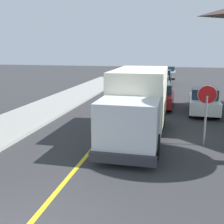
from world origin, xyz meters
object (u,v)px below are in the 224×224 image
parked_car_furthest (169,73)px  box_truck (138,101)px  parked_van_across (204,101)px  parked_car_far (163,78)px  parked_car_near (160,96)px  stop_sign (207,104)px  parked_car_mid (159,86)px

parked_car_furthest → box_truck: bearing=-91.6°
parked_van_across → parked_car_far: bearing=102.5°
parked_car_near → stop_sign: stop_sign is taller
parked_car_far → stop_sign: (2.70, -21.04, 1.06)m
parked_car_mid → parked_car_furthest: same height
parked_car_mid → parked_car_far: size_ratio=1.00×
parked_car_far → parked_car_furthest: 6.77m
parked_car_near → parked_car_furthest: 20.00m
parked_car_mid → parked_van_across: 7.93m
parked_car_near → parked_van_across: size_ratio=0.99×
parked_van_across → stop_sign: (-0.54, -6.41, 1.06)m
parked_car_mid → parked_car_furthest: 14.19m
parked_car_mid → stop_sign: stop_sign is taller
parked_car_furthest → parked_car_far: bearing=-93.6°
parked_car_mid → parked_car_far: (0.07, 7.42, 0.00)m
stop_sign → parked_car_near: bearing=106.7°
stop_sign → parked_car_far: bearing=97.3°
parked_car_near → stop_sign: 8.21m
parked_car_near → box_truck: bearing=-95.3°
parked_car_near → parked_car_far: (-0.36, 13.25, 0.00)m
box_truck → parked_car_mid: size_ratio=1.62×
parked_car_mid → stop_sign: size_ratio=1.67×
box_truck → parked_car_mid: 13.18m
box_truck → stop_sign: size_ratio=2.71×
parked_car_furthest → parked_car_near: bearing=-90.2°
parked_car_near → parked_car_furthest: (0.06, 20.00, 0.00)m
parked_car_mid → box_truck: bearing=-91.1°
parked_car_far → stop_sign: 21.24m
parked_car_far → stop_sign: stop_sign is taller
parked_car_far → parked_car_near: bearing=-88.4°
stop_sign → parked_van_across: bearing=85.2°
parked_car_furthest → parked_van_across: size_ratio=0.99×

